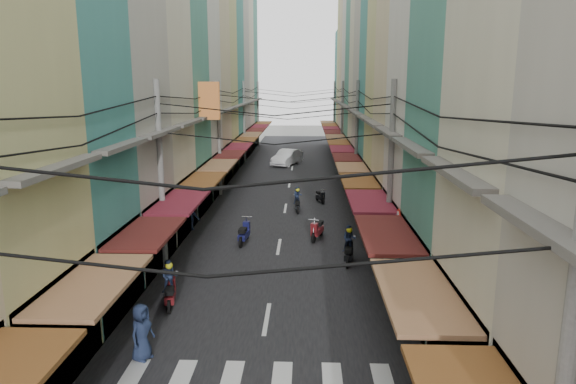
% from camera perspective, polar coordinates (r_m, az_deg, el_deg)
% --- Properties ---
extents(ground, '(160.00, 160.00, 0.00)m').
position_cam_1_polar(ground, '(20.18, -1.94, -11.46)').
color(ground, slate).
rests_on(ground, ground).
extents(road, '(10.00, 80.00, 0.02)m').
position_cam_1_polar(road, '(39.31, 0.06, 0.27)').
color(road, black).
rests_on(road, ground).
extents(sidewalk_left, '(3.00, 80.00, 0.06)m').
position_cam_1_polar(sidewalk_left, '(40.05, -9.28, 0.36)').
color(sidewalk_left, gray).
rests_on(sidewalk_left, ground).
extents(sidewalk_right, '(3.00, 80.00, 0.06)m').
position_cam_1_polar(sidewalk_right, '(39.62, 9.49, 0.23)').
color(sidewalk_right, gray).
rests_on(sidewalk_right, ground).
extents(building_row_left, '(7.80, 67.67, 23.70)m').
position_cam_1_polar(building_row_left, '(36.26, -13.17, 14.50)').
color(building_row_left, beige).
rests_on(building_row_left, ground).
extents(building_row_right, '(7.80, 68.98, 22.59)m').
position_cam_1_polar(building_row_right, '(35.54, 13.11, 13.96)').
color(building_row_right, teal).
rests_on(building_row_right, ground).
extents(utility_poles, '(10.20, 66.13, 8.20)m').
position_cam_1_polar(utility_poles, '(33.53, -0.24, 9.58)').
color(utility_poles, gray).
rests_on(utility_poles, ground).
extents(white_car, '(5.83, 3.94, 1.92)m').
position_cam_1_polar(white_car, '(51.16, -0.10, 3.02)').
color(white_car, silver).
rests_on(white_car, ground).
extents(bicycle, '(1.51, 0.79, 0.99)m').
position_cam_1_polar(bicycle, '(18.49, 22.07, -14.70)').
color(bicycle, black).
rests_on(bicycle, ground).
extents(moving_scooters, '(7.42, 18.58, 1.77)m').
position_cam_1_polar(moving_scooters, '(25.80, -0.34, -4.92)').
color(moving_scooters, black).
rests_on(moving_scooters, ground).
extents(parked_scooters, '(12.88, 14.61, 0.99)m').
position_cam_1_polar(parked_scooters, '(17.85, 13.25, -13.44)').
color(parked_scooters, black).
rests_on(parked_scooters, ground).
extents(pedestrians, '(11.57, 20.49, 2.21)m').
position_cam_1_polar(pedestrians, '(22.26, -11.19, -6.53)').
color(pedestrians, black).
rests_on(pedestrians, ground).
extents(market_umbrella, '(2.53, 2.53, 2.67)m').
position_cam_1_polar(market_umbrella, '(18.79, 17.62, -6.19)').
color(market_umbrella, '#B2B2B7').
rests_on(market_umbrella, ground).
extents(traffic_sign, '(0.10, 0.71, 3.26)m').
position_cam_1_polar(traffic_sign, '(20.58, 12.14, -4.12)').
color(traffic_sign, gray).
rests_on(traffic_sign, ground).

